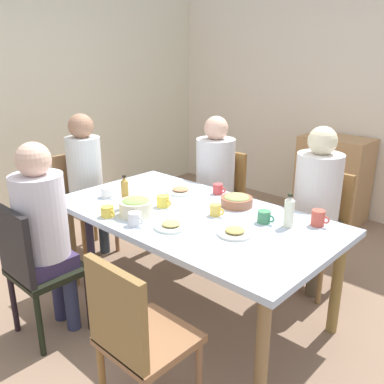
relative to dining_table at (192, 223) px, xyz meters
name	(u,v)px	position (x,y,z in m)	size (l,w,h in m)	color
ground_plane	(192,306)	(0.00, 0.00, -0.65)	(5.99, 5.99, 0.00)	#896C56
wall_back	(358,96)	(0.00, 2.56, 0.65)	(5.02, 0.12, 2.60)	beige
wall_left	(14,98)	(-2.45, 0.00, 0.65)	(0.12, 5.23, 2.60)	beige
dining_table	(192,223)	(0.00, 0.00, 0.00)	(1.93, 1.04, 0.72)	silver
chair_0	(82,197)	(-1.35, 0.00, -0.14)	(0.40, 0.40, 0.90)	olive
person_0	(86,173)	(-1.26, 0.00, 0.10)	(0.30, 0.30, 1.26)	#2F3A47
chair_1	(136,335)	(0.48, -0.90, -0.14)	(0.40, 0.40, 0.90)	#8E5F3D
chair_2	(319,223)	(0.48, 0.90, -0.14)	(0.40, 0.40, 0.90)	brown
person_2	(316,195)	(0.48, 0.81, 0.11)	(0.33, 0.33, 1.26)	brown
chair_3	(34,265)	(-0.48, -0.90, -0.14)	(0.40, 0.40, 0.90)	black
person_3	(43,224)	(-0.48, -0.81, 0.11)	(0.31, 0.31, 1.26)	#292948
chair_4	(220,194)	(-0.48, 0.90, -0.14)	(0.40, 0.40, 0.90)	#925F3F
person_4	(215,172)	(-0.48, 0.81, 0.10)	(0.34, 0.34, 1.23)	brown
plate_0	(235,232)	(0.42, -0.08, 0.09)	(0.21, 0.21, 0.04)	silver
plate_1	(171,226)	(0.07, -0.26, 0.09)	(0.21, 0.21, 0.04)	silver
plate_2	(180,191)	(-0.36, 0.26, 0.09)	(0.22, 0.22, 0.04)	white
bowl_0	(136,207)	(-0.25, -0.28, 0.13)	(0.22, 0.22, 0.12)	beige
bowl_1	(237,200)	(0.13, 0.32, 0.11)	(0.22, 0.22, 0.08)	#975B41
cup_0	(163,201)	(-0.23, -0.04, 0.11)	(0.12, 0.09, 0.08)	#E1CB46
cup_1	(108,211)	(-0.36, -0.42, 0.11)	(0.12, 0.08, 0.07)	yellow
cup_2	(218,189)	(-0.13, 0.43, 0.11)	(0.11, 0.07, 0.08)	#CF4445
cup_3	(135,219)	(-0.12, -0.39, 0.11)	(0.12, 0.08, 0.08)	white
cup_4	(264,217)	(0.44, 0.19, 0.11)	(0.12, 0.08, 0.08)	#408557
cup_5	(216,210)	(0.14, 0.08, 0.11)	(0.11, 0.07, 0.08)	#EDC650
cup_6	(318,218)	(0.71, 0.38, 0.12)	(0.12, 0.08, 0.10)	#C84D3D
cup_7	(107,192)	(-0.68, -0.19, 0.11)	(0.13, 0.09, 0.07)	white
bottle_0	(125,193)	(-0.40, -0.24, 0.18)	(0.05, 0.05, 0.23)	gold
bottle_1	(289,211)	(0.59, 0.24, 0.17)	(0.06, 0.06, 0.21)	#E9E8C7
side_cabinet	(333,179)	(-0.03, 2.26, -0.20)	(0.70, 0.44, 0.90)	tan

